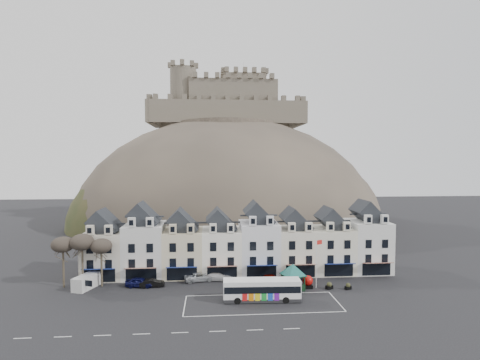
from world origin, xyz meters
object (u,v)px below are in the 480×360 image
(red_buoy, at_px, (308,282))
(car_charcoal, at_px, (293,276))
(bus, at_px, (262,289))
(car_black, at_px, (152,283))
(flagpole, at_px, (317,260))
(car_maroon, at_px, (272,279))
(car_white, at_px, (218,276))
(bus_shelter, at_px, (293,270))
(white_van, at_px, (86,282))
(car_silver, at_px, (200,277))
(car_navy, at_px, (140,282))

(red_buoy, xyz_separation_m, car_charcoal, (-1.50, 4.05, -0.37))
(bus, xyz_separation_m, car_black, (-16.90, 7.17, -1.10))
(flagpole, bearing_deg, car_maroon, 158.28)
(car_white, relative_size, car_maroon, 1.04)
(car_white, distance_m, car_maroon, 9.11)
(bus_shelter, relative_size, car_white, 1.32)
(white_van, distance_m, car_black, 10.40)
(car_white, bearing_deg, bus, -137.20)
(car_black, xyz_separation_m, car_silver, (7.56, 2.50, 0.07))
(car_navy, distance_m, car_charcoal, 25.57)
(bus_shelter, distance_m, car_white, 13.15)
(bus_shelter, distance_m, car_navy, 24.80)
(bus, height_order, car_navy, bus)
(bus_shelter, height_order, car_white, bus_shelter)
(bus_shelter, height_order, white_van, bus_shelter)
(car_silver, distance_m, car_charcoal, 15.98)
(car_navy, bearing_deg, white_van, 96.70)
(bus, relative_size, bus_shelter, 1.84)
(bus_shelter, relative_size, car_black, 1.55)
(car_maroon, bearing_deg, car_charcoal, -83.67)
(bus, xyz_separation_m, car_maroon, (2.70, 7.51, -0.99))
(car_silver, bearing_deg, car_white, -103.87)
(flagpole, xyz_separation_m, car_navy, (-28.46, 2.62, -3.76))
(flagpole, distance_m, car_black, 26.84)
(flagpole, bearing_deg, red_buoy, 178.86)
(car_maroon, bearing_deg, flagpole, -124.32)
(bus, xyz_separation_m, red_buoy, (8.12, 4.81, -0.72))
(bus, height_order, red_buoy, bus)
(car_charcoal, bearing_deg, red_buoy, -148.27)
(car_navy, bearing_deg, flagpole, -89.36)
(flagpole, height_order, car_white, flagpole)
(bus, xyz_separation_m, bus_shelter, (5.58, 4.29, 1.44))
(car_silver, bearing_deg, car_maroon, -114.07)
(car_black, height_order, car_silver, car_silver)
(bus_shelter, xyz_separation_m, car_silver, (-14.92, 5.39, -2.46))
(red_buoy, relative_size, car_black, 0.51)
(white_van, xyz_separation_m, car_navy, (8.38, 0.12, -0.30))
(red_buoy, distance_m, white_van, 35.50)
(bus, relative_size, car_charcoal, 2.84)
(bus, bearing_deg, car_charcoal, 55.46)
(bus, bearing_deg, car_black, 159.24)
(car_navy, xyz_separation_m, car_maroon, (21.61, 0.11, -0.01))
(bus_shelter, bearing_deg, car_silver, 142.29)
(flagpole, distance_m, car_white, 16.89)
(bus, height_order, bus_shelter, bus_shelter)
(white_van, height_order, car_charcoal, white_van)
(red_buoy, distance_m, car_white, 15.08)
(car_black, bearing_deg, white_van, 84.44)
(flagpole, xyz_separation_m, car_silver, (-18.89, 4.89, -3.81))
(white_van, xyz_separation_m, car_black, (10.39, -0.11, -0.42))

